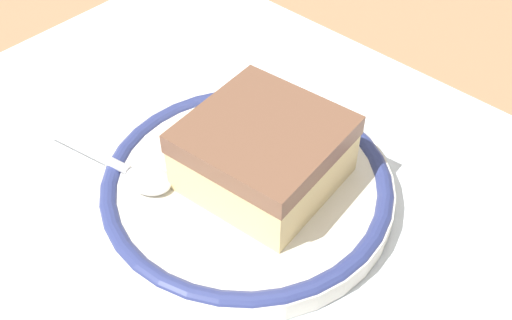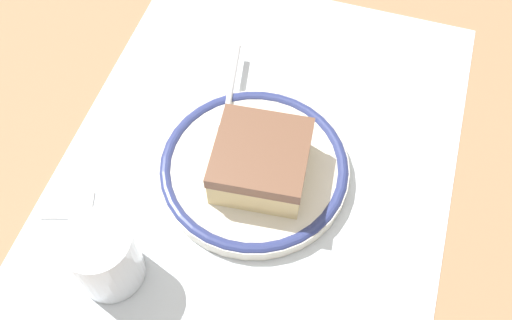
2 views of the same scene
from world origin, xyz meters
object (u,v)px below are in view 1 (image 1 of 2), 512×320
Objects in this scene: cake_slice at (264,153)px; spoon at (122,167)px; plate at (256,187)px; napkin at (199,26)px.

spoon is at bearing -141.40° from cake_slice.
cake_slice is at bearing 38.60° from spoon.
spoon is at bearing -143.55° from plate.
spoon is 0.20m from napkin.
napkin is at bearing 146.72° from plate.
spoon reaches higher than napkin.
napkin is (-0.18, 0.12, -0.01)m from plate.
plate is 1.60× the size of spoon.
napkin is at bearing 148.23° from cake_slice.
plate is 1.53× the size of napkin.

